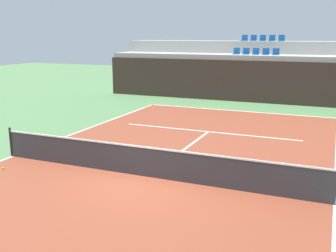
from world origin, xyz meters
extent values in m
plane|color=#477042|center=(0.00, 0.00, 0.00)|extent=(80.00, 80.00, 0.00)
cube|color=brown|center=(0.00, 0.00, 0.01)|extent=(11.00, 24.00, 0.01)
cube|color=white|center=(0.00, 11.95, 0.01)|extent=(11.00, 0.10, 0.00)
cube|color=white|center=(-5.45, 0.00, 0.01)|extent=(0.10, 24.00, 0.00)
cube|color=white|center=(5.45, 0.00, 0.01)|extent=(0.10, 24.00, 0.00)
cube|color=white|center=(0.00, 6.40, 0.01)|extent=(8.26, 0.10, 0.00)
cube|color=white|center=(0.00, 3.20, 0.01)|extent=(0.10, 6.40, 0.00)
cube|color=#33231E|center=(0.00, 15.44, 1.36)|extent=(20.64, 0.30, 2.72)
cube|color=#9E9E99|center=(0.00, 16.79, 1.52)|extent=(20.64, 2.40, 3.04)
cube|color=#9E9E99|center=(0.00, 19.19, 1.96)|extent=(20.64, 2.40, 3.91)
cube|color=#145193|center=(-1.33, 16.79, 3.06)|extent=(0.44, 0.44, 0.04)
cube|color=#145193|center=(-1.33, 16.99, 3.28)|extent=(0.44, 0.04, 0.40)
cube|color=#145193|center=(-0.67, 16.79, 3.06)|extent=(0.44, 0.44, 0.04)
cube|color=#145193|center=(-0.67, 16.99, 3.28)|extent=(0.44, 0.04, 0.40)
cube|color=#145193|center=(0.00, 16.79, 3.06)|extent=(0.44, 0.44, 0.04)
cube|color=#145193|center=(0.00, 16.99, 3.28)|extent=(0.44, 0.04, 0.40)
cube|color=#145193|center=(0.67, 16.79, 3.06)|extent=(0.44, 0.44, 0.04)
cube|color=#145193|center=(0.67, 16.99, 3.28)|extent=(0.44, 0.04, 0.40)
cube|color=#145193|center=(1.33, 16.79, 3.06)|extent=(0.44, 0.44, 0.04)
cube|color=#145193|center=(1.33, 16.99, 3.28)|extent=(0.44, 0.04, 0.40)
cube|color=#145193|center=(-1.33, 19.19, 3.93)|extent=(0.44, 0.44, 0.04)
cube|color=#145193|center=(-1.33, 19.39, 4.15)|extent=(0.44, 0.04, 0.40)
cube|color=#145193|center=(-0.67, 19.19, 3.93)|extent=(0.44, 0.44, 0.04)
cube|color=#145193|center=(-0.67, 19.39, 4.15)|extent=(0.44, 0.04, 0.40)
cube|color=#145193|center=(0.00, 19.19, 3.93)|extent=(0.44, 0.44, 0.04)
cube|color=#145193|center=(0.00, 19.39, 4.15)|extent=(0.44, 0.04, 0.40)
cube|color=#145193|center=(0.67, 19.19, 3.93)|extent=(0.44, 0.44, 0.04)
cube|color=#145193|center=(0.67, 19.39, 4.15)|extent=(0.44, 0.04, 0.40)
cube|color=#145193|center=(1.33, 19.19, 3.93)|extent=(0.44, 0.44, 0.04)
cube|color=#145193|center=(1.33, 19.39, 4.15)|extent=(0.44, 0.04, 0.40)
cylinder|color=black|center=(-5.50, 0.00, 0.55)|extent=(0.08, 0.08, 1.07)
cube|color=#333338|center=(0.00, 0.00, 0.47)|extent=(10.90, 0.02, 0.92)
cube|color=white|center=(0.00, 0.00, 0.96)|extent=(10.90, 0.04, 0.05)
sphere|color=#CCE033|center=(-4.70, -1.23, 0.04)|extent=(0.07, 0.07, 0.07)
camera|label=1|loc=(5.17, -10.51, 4.33)|focal=42.29mm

